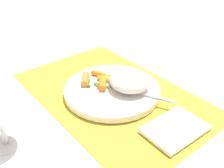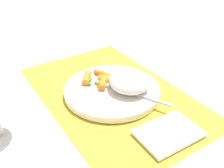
# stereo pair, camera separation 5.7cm
# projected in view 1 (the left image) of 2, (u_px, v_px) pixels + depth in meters

# --- Properties ---
(ground_plane) EXTENTS (2.40, 2.40, 0.00)m
(ground_plane) POSITION_uv_depth(u_px,v_px,m) (112.00, 95.00, 0.66)
(ground_plane) COLOR white
(placemat) EXTENTS (0.49, 0.31, 0.01)m
(placemat) POSITION_uv_depth(u_px,v_px,m) (112.00, 94.00, 0.66)
(placemat) COLOR gold
(placemat) RESTS_ON ground_plane
(plate) EXTENTS (0.23, 0.23, 0.02)m
(plate) POSITION_uv_depth(u_px,v_px,m) (112.00, 90.00, 0.65)
(plate) COLOR silver
(plate) RESTS_ON placemat
(rice_mound) EXTENTS (0.10, 0.10, 0.04)m
(rice_mound) POSITION_uv_depth(u_px,v_px,m) (129.00, 80.00, 0.64)
(rice_mound) COLOR beige
(rice_mound) RESTS_ON plate
(carrot_portion) EXTENTS (0.09, 0.09, 0.02)m
(carrot_portion) POSITION_uv_depth(u_px,v_px,m) (99.00, 80.00, 0.67)
(carrot_portion) COLOR orange
(carrot_portion) RESTS_ON plate
(pea_scatter) EXTENTS (0.08, 0.07, 0.01)m
(pea_scatter) POSITION_uv_depth(u_px,v_px,m) (95.00, 81.00, 0.67)
(pea_scatter) COLOR #478E2E
(pea_scatter) RESTS_ON plate
(fork) EXTENTS (0.19, 0.10, 0.01)m
(fork) POSITION_uv_depth(u_px,v_px,m) (124.00, 90.00, 0.64)
(fork) COLOR silver
(fork) RESTS_ON plate
(napkin) EXTENTS (0.09, 0.13, 0.01)m
(napkin) POSITION_uv_depth(u_px,v_px,m) (175.00, 129.00, 0.54)
(napkin) COLOR white
(napkin) RESTS_ON placemat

